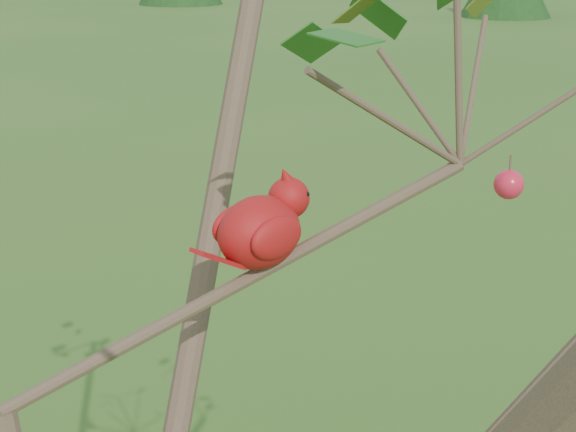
% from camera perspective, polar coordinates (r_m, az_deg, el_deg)
% --- Properties ---
extents(crabapple_tree, '(2.35, 2.05, 2.95)m').
position_cam_1_polar(crabapple_tree, '(0.94, -13.50, -5.72)').
color(crabapple_tree, '#412D23').
rests_on(crabapple_tree, ground).
extents(cardinal, '(0.19, 0.12, 0.13)m').
position_cam_1_polar(cardinal, '(1.09, -1.62, -0.74)').
color(cardinal, '#AA0E17').
rests_on(cardinal, ground).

